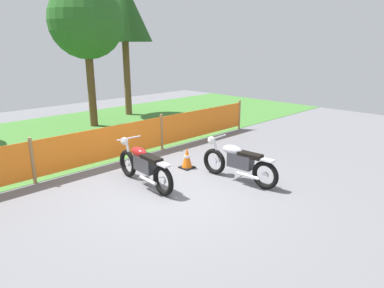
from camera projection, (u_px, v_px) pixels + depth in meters
name	position (u px, v px, depth m)	size (l,w,h in m)	color
ground	(170.00, 191.00, 7.24)	(24.00, 24.00, 0.02)	slate
grass_verge	(49.00, 138.00, 11.31)	(24.00, 7.12, 0.01)	#427A33
barrier_fence	(106.00, 144.00, 8.74)	(11.08, 0.08, 1.05)	#997547
tree_near_left	(86.00, 22.00, 12.05)	(2.62, 2.62, 5.07)	brown
tree_near_right	(124.00, 11.00, 14.06)	(2.28, 2.28, 5.62)	brown
motorcycle_lead	(144.00, 165.00, 7.43)	(0.59, 2.02, 0.96)	black
motorcycle_trailing	(238.00, 162.00, 7.66)	(0.58, 1.98, 0.94)	black
traffic_cone	(187.00, 158.00, 8.53)	(0.32, 0.32, 0.53)	black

